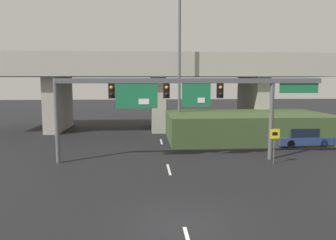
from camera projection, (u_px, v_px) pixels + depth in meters
The scene contains 8 objects.
ground_plane at pixel (183, 221), 12.28m from camera, with size 160.00×160.00×0.00m, color black.
lane_markings at pixel (164, 153), 23.77m from camera, with size 0.14×29.08×0.01m.
signal_gantry at pixel (182, 94), 20.94m from camera, with size 17.20×0.44×5.38m.
speed_limit_sign at pixel (274, 141), 20.45m from camera, with size 0.60×0.11×2.29m.
highway_light_pole_near at pixel (179, 43), 29.44m from camera, with size 0.70×0.36×16.38m.
overpass_bridge at pixel (158, 79), 35.24m from camera, with size 37.27×8.97×7.94m.
grass_embankment at pixel (246, 126), 29.40m from camera, with size 14.05×8.14×2.34m.
parked_sedan_near_right at pixel (301, 137), 26.37m from camera, with size 4.56×2.05×1.49m.
Camera 1 is at (-1.38, -11.67, 5.23)m, focal length 35.00 mm.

